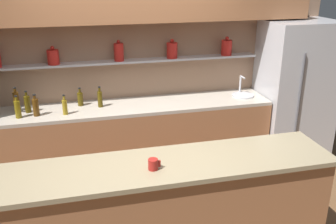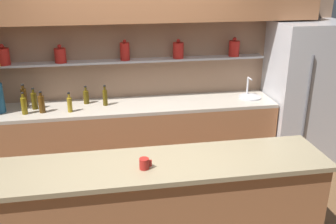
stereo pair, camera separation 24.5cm
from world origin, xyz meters
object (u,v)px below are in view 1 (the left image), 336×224
at_px(bottle_spirit_2, 16,101).
at_px(bottle_spirit_3, 36,107).
at_px(sink_fixture, 243,94).
at_px(coffee_mug, 153,164).
at_px(bottle_oil_1, 80,99).
at_px(bottle_oil_5, 100,99).
at_px(bottle_oil_6, 65,107).
at_px(bottle_oil_4, 18,109).
at_px(bottle_oil_0, 27,104).
at_px(refrigerator, 295,92).

relative_size(bottle_spirit_2, bottle_spirit_3, 1.10).
relative_size(sink_fixture, coffee_mug, 2.91).
bearing_deg(bottle_spirit_2, bottle_oil_1, -0.25).
relative_size(bottle_spirit_2, bottle_oil_5, 1.11).
bearing_deg(bottle_oil_6, bottle_oil_4, 178.23).
height_order(sink_fixture, bottle_oil_0, bottle_oil_0).
bearing_deg(bottle_oil_1, coffee_mug, -75.23).
bearing_deg(coffee_mug, bottle_oil_4, 125.48).
xyz_separation_m(sink_fixture, bottle_oil_1, (-2.04, 0.12, 0.06)).
relative_size(refrigerator, bottle_oil_4, 7.25).
bearing_deg(bottle_oil_4, bottle_spirit_2, 99.31).
distance_m(bottle_oil_0, bottle_spirit_3, 0.17).
distance_m(bottle_spirit_3, coffee_mug, 1.93).
bearing_deg(sink_fixture, bottle_spirit_3, -177.62).
distance_m(bottle_oil_6, coffee_mug, 1.76).
bearing_deg(bottle_oil_5, bottle_spirit_3, -170.15).
bearing_deg(refrigerator, bottle_oil_0, 178.62).
relative_size(refrigerator, coffee_mug, 19.32).
xyz_separation_m(bottle_oil_1, bottle_oil_5, (0.23, -0.11, 0.02)).
relative_size(bottle_oil_4, bottle_oil_6, 1.11).
height_order(bottle_oil_6, coffee_mug, bottle_oil_6).
relative_size(bottle_spirit_3, bottle_oil_5, 1.01).
bearing_deg(bottle_spirit_3, bottle_spirit_2, 134.54).
bearing_deg(bottle_spirit_3, bottle_oil_0, 126.45).
xyz_separation_m(bottle_oil_0, bottle_oil_1, (0.59, 0.09, -0.02)).
distance_m(refrigerator, bottle_spirit_2, 3.48).
bearing_deg(sink_fixture, bottle_oil_6, -176.40).
relative_size(refrigerator, bottle_oil_5, 7.42).
height_order(bottle_oil_4, bottle_oil_6, bottle_oil_4).
bearing_deg(bottle_oil_1, sink_fixture, -3.46).
bearing_deg(bottle_spirit_2, sink_fixture, -2.63).
height_order(bottle_spirit_3, bottle_oil_5, bottle_spirit_3).
bearing_deg(sink_fixture, bottle_oil_1, 176.54).
bearing_deg(bottle_spirit_3, bottle_oil_1, 25.23).
relative_size(bottle_oil_5, coffee_mug, 2.60).
distance_m(bottle_spirit_2, bottle_oil_5, 0.95).
bearing_deg(bottle_spirit_2, bottle_oil_4, -80.69).
distance_m(bottle_oil_1, bottle_oil_6, 0.32).
height_order(refrigerator, coffee_mug, refrigerator).
bearing_deg(bottle_oil_0, bottle_oil_1, 8.90).
xyz_separation_m(bottle_oil_1, bottle_spirit_3, (-0.49, -0.23, 0.02)).
bearing_deg(coffee_mug, bottle_oil_6, 112.47).
distance_m(bottle_oil_5, coffee_mug, 1.81).
bearing_deg(refrigerator, bottle_oil_4, -178.75).
xyz_separation_m(refrigerator, bottle_oil_5, (-2.54, 0.07, 0.09)).
distance_m(bottle_spirit_2, coffee_mug, 2.25).
distance_m(refrigerator, bottle_spirit_3, 3.25).
bearing_deg(sink_fixture, refrigerator, -3.90).
bearing_deg(bottle_oil_5, sink_fixture, -0.58).
bearing_deg(bottle_spirit_2, bottle_oil_6, -26.26).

